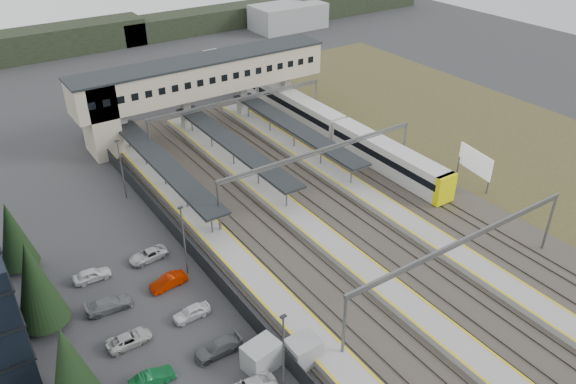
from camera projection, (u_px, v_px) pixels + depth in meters
ground at (307, 298)px, 54.81m from camera, size 220.00×220.00×0.00m
lampposts at (226, 286)px, 49.65m from camera, size 0.50×53.25×8.07m
fence at (223, 286)px, 54.75m from camera, size 0.08×90.00×2.00m
relay_cabin_near at (262, 356)px, 46.77m from camera, size 3.27×2.61×2.48m
relay_cabin_far at (303, 351)px, 47.22m from camera, size 2.68×2.24×2.45m
rail_corridor at (349, 239)px, 62.71m from camera, size 34.00×90.00×0.92m
canopies at (233, 144)px, 75.42m from camera, size 23.10×30.00×3.28m
footbridge at (187, 83)px, 84.40m from camera, size 40.40×6.40×11.20m
gantries at (383, 197)px, 59.64m from camera, size 28.40×62.28×7.17m
train at (300, 109)px, 90.55m from camera, size 3.02×63.05×3.80m
billboard at (475, 163)px, 71.84m from camera, size 1.16×5.93×5.09m
scrub_east at (543, 160)px, 79.95m from camera, size 34.00×120.00×0.06m
treeline_far at (160, 28)px, 130.53m from camera, size 170.00×19.00×7.00m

